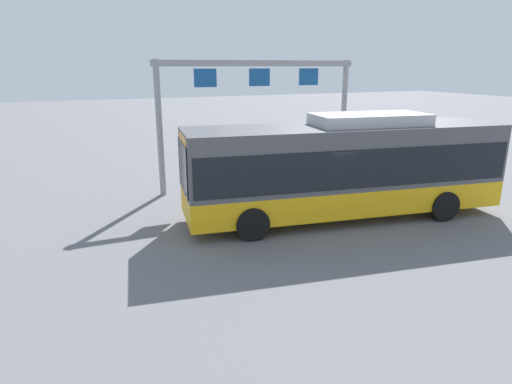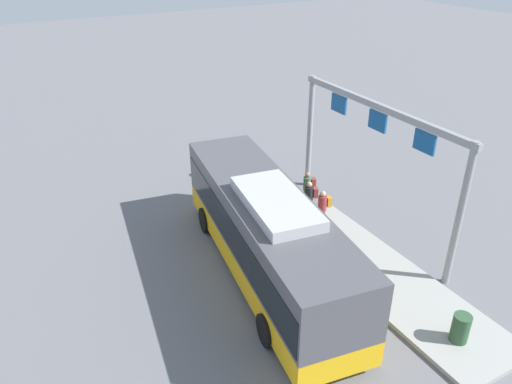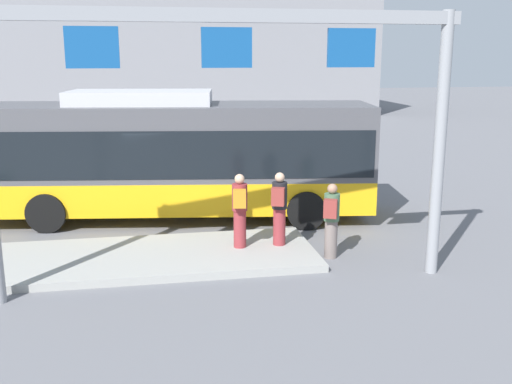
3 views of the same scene
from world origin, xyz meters
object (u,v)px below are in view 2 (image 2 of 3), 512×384
bus_main (266,230)px  person_waiting_near (323,209)px  person_waiting_mid (309,199)px  trash_bin (460,328)px  person_boarding (308,189)px

bus_main → person_waiting_near: (1.30, -3.32, -0.76)m
bus_main → person_waiting_mid: (2.20, -3.31, -0.76)m
bus_main → trash_bin: bearing=-141.9°
person_boarding → person_waiting_mid: 1.21m
bus_main → person_waiting_near: bearing=-60.3°
trash_bin → bus_main: bearing=29.8°
trash_bin → person_waiting_mid: bearing=-0.7°
bus_main → person_boarding: bus_main is taller
person_waiting_mid → person_waiting_near: bearing=111.3°
person_waiting_near → person_waiting_mid: (0.90, 0.01, 0.00)m
person_boarding → bus_main: bearing=63.6°
person_waiting_mid → bus_main: bearing=54.2°
person_boarding → person_waiting_near: (-1.92, 0.61, 0.16)m
bus_main → person_waiting_mid: bus_main is taller
bus_main → person_waiting_near: bus_main is taller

